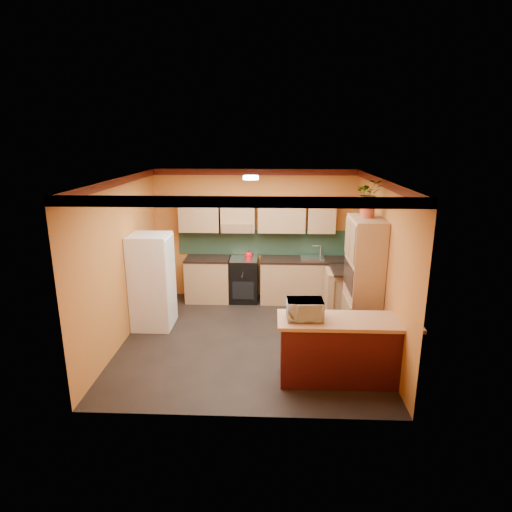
# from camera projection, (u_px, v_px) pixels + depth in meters

# --- Properties ---
(room_shell) EXTENTS (4.24, 4.24, 2.72)m
(room_shell) POSITION_uv_depth(u_px,v_px,m) (251.00, 215.00, 6.99)
(room_shell) COLOR black
(room_shell) RESTS_ON ground
(base_cabinets_back) EXTENTS (3.65, 0.60, 0.88)m
(base_cabinets_back) POSITION_uv_depth(u_px,v_px,m) (274.00, 281.00, 8.87)
(base_cabinets_back) COLOR tan
(base_cabinets_back) RESTS_ON ground
(countertop_back) EXTENTS (3.65, 0.62, 0.04)m
(countertop_back) POSITION_uv_depth(u_px,v_px,m) (274.00, 259.00, 8.75)
(countertop_back) COLOR black
(countertop_back) RESTS_ON base_cabinets_back
(stove) EXTENTS (0.58, 0.58, 0.91)m
(stove) POSITION_uv_depth(u_px,v_px,m) (244.00, 280.00, 8.89)
(stove) COLOR black
(stove) RESTS_ON ground
(kettle) EXTENTS (0.21, 0.21, 0.18)m
(kettle) POSITION_uv_depth(u_px,v_px,m) (249.00, 255.00, 8.70)
(kettle) COLOR red
(kettle) RESTS_ON stove
(sink) EXTENTS (0.48, 0.40, 0.03)m
(sink) POSITION_uv_depth(u_px,v_px,m) (312.00, 258.00, 8.71)
(sink) COLOR silver
(sink) RESTS_ON countertop_back
(base_cabinets_right) EXTENTS (0.60, 0.80, 0.88)m
(base_cabinets_right) POSITION_uv_depth(u_px,v_px,m) (346.00, 293.00, 8.17)
(base_cabinets_right) COLOR tan
(base_cabinets_right) RESTS_ON ground
(countertop_right) EXTENTS (0.62, 0.80, 0.04)m
(countertop_right) POSITION_uv_depth(u_px,v_px,m) (348.00, 270.00, 8.05)
(countertop_right) COLOR black
(countertop_right) RESTS_ON base_cabinets_right
(fridge) EXTENTS (0.68, 0.66, 1.70)m
(fridge) POSITION_uv_depth(u_px,v_px,m) (152.00, 281.00, 7.56)
(fridge) COLOR white
(fridge) RESTS_ON ground
(pantry) EXTENTS (0.48, 0.90, 2.10)m
(pantry) POSITION_uv_depth(u_px,v_px,m) (363.00, 282.00, 6.92)
(pantry) COLOR tan
(pantry) RESTS_ON ground
(fern_pot) EXTENTS (0.22, 0.22, 0.16)m
(fern_pot) POSITION_uv_depth(u_px,v_px,m) (367.00, 212.00, 6.66)
(fern_pot) COLOR #B1472A
(fern_pot) RESTS_ON pantry
(fern) EXTENTS (0.42, 0.37, 0.43)m
(fern) POSITION_uv_depth(u_px,v_px,m) (369.00, 193.00, 6.58)
(fern) COLOR tan
(fern) RESTS_ON fern_pot
(breakfast_bar) EXTENTS (1.80, 0.55, 0.88)m
(breakfast_bar) POSITION_uv_depth(u_px,v_px,m) (346.00, 352.00, 5.92)
(breakfast_bar) COLOR #451010
(breakfast_bar) RESTS_ON ground
(bar_top) EXTENTS (1.90, 0.65, 0.05)m
(bar_top) POSITION_uv_depth(u_px,v_px,m) (348.00, 321.00, 5.80)
(bar_top) COLOR tan
(bar_top) RESTS_ON breakfast_bar
(microwave) EXTENTS (0.50, 0.35, 0.27)m
(microwave) POSITION_uv_depth(u_px,v_px,m) (305.00, 309.00, 5.78)
(microwave) COLOR white
(microwave) RESTS_ON bar_top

